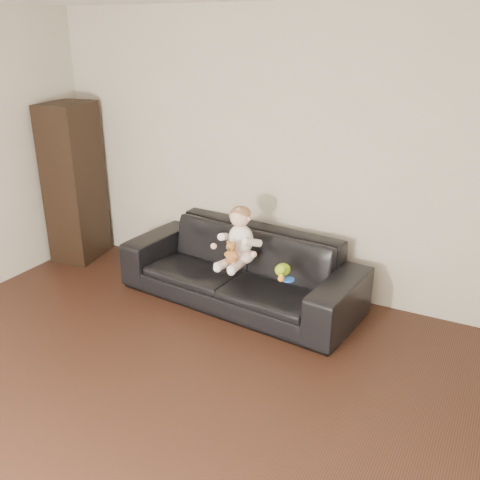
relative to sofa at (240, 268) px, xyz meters
The scene contains 10 objects.
floor 2.28m from the sofa, 84.79° to the right, with size 5.50×5.50×0.00m, color #311A11.
wall_back 1.11m from the sofa, 67.67° to the left, with size 5.00×5.00×0.00m, color #B6AD99.
sofa is the anchor object (origin of this frame).
cabinet 2.13m from the sofa, behind, with size 0.42×0.58×1.69m, color black.
shelf_item 2.23m from the sofa, behind, with size 0.18×0.25×0.28m, color silver.
baby 0.36m from the sofa, 65.98° to the right, with size 0.37×0.45×0.53m.
teddy_bear 0.40m from the sofa, 77.11° to the right, with size 0.13×0.13×0.20m.
toy_green 0.55m from the sofa, 19.12° to the right, with size 0.13×0.16×0.11m, color #97C817.
toy_rattle 0.62m from the sofa, 28.31° to the right, with size 0.06×0.06×0.06m, color orange.
toy_blue_disc 0.63m from the sofa, 22.23° to the right, with size 0.10×0.10×0.01m, color blue.
Camera 1 is at (1.89, -1.72, 2.39)m, focal length 40.00 mm.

